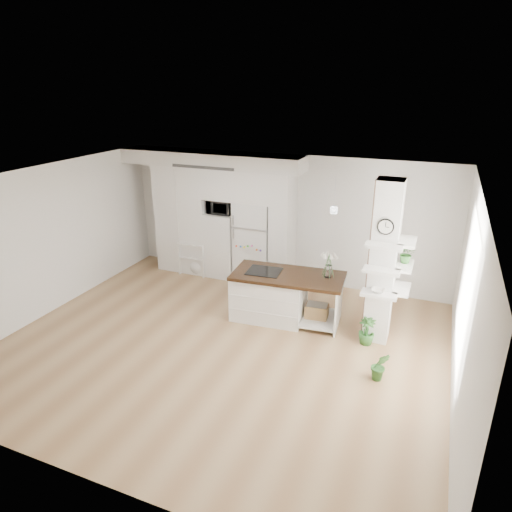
# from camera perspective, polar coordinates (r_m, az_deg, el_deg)

# --- Properties ---
(floor) EXTENTS (7.00, 6.00, 0.01)m
(floor) POSITION_cam_1_polar(r_m,az_deg,el_deg) (7.67, -4.28, -10.99)
(floor) COLOR tan
(floor) RESTS_ON ground
(room) EXTENTS (7.04, 6.04, 2.72)m
(room) POSITION_cam_1_polar(r_m,az_deg,el_deg) (6.87, -4.69, 2.26)
(room) COLOR white
(room) RESTS_ON ground
(cabinet_wall) EXTENTS (4.00, 0.71, 2.70)m
(cabinet_wall) POSITION_cam_1_polar(r_m,az_deg,el_deg) (9.88, -5.17, 5.96)
(cabinet_wall) COLOR white
(cabinet_wall) RESTS_ON floor
(refrigerator) EXTENTS (0.78, 0.69, 1.75)m
(refrigerator) POSITION_cam_1_polar(r_m,az_deg,el_deg) (9.70, -0.15, 1.87)
(refrigerator) COLOR white
(refrigerator) RESTS_ON floor
(column) EXTENTS (0.69, 0.90, 2.70)m
(column) POSITION_cam_1_polar(r_m,az_deg,el_deg) (7.45, 16.12, -1.15)
(column) COLOR silver
(column) RESTS_ON floor
(window) EXTENTS (0.00, 2.40, 2.40)m
(window) POSITION_cam_1_polar(r_m,az_deg,el_deg) (6.62, 24.81, -3.78)
(window) COLOR white
(window) RESTS_ON room
(pendant_light) EXTENTS (0.12, 0.12, 0.10)m
(pendant_light) POSITION_cam_1_polar(r_m,az_deg,el_deg) (6.37, 9.66, 3.02)
(pendant_light) COLOR white
(pendant_light) RESTS_ON room
(kitchen_island) EXTENTS (2.03, 1.10, 1.45)m
(kitchen_island) POSITION_cam_1_polar(r_m,az_deg,el_deg) (8.26, 2.47, -4.80)
(kitchen_island) COLOR white
(kitchen_island) RESTS_ON floor
(bookshelf) EXTENTS (0.63, 0.38, 0.74)m
(bookshelf) POSITION_cam_1_polar(r_m,az_deg,el_deg) (10.27, -7.58, -0.51)
(bookshelf) COLOR white
(bookshelf) RESTS_ON floor
(floor_plant_a) EXTENTS (0.29, 0.25, 0.46)m
(floor_plant_a) POSITION_cam_1_polar(r_m,az_deg,el_deg) (6.97, 15.23, -13.12)
(floor_plant_a) COLOR #2E6428
(floor_plant_a) RESTS_ON floor
(floor_plant_b) EXTENTS (0.31, 0.31, 0.48)m
(floor_plant_b) POSITION_cam_1_polar(r_m,az_deg,el_deg) (7.77, 13.67, -9.06)
(floor_plant_b) COLOR #2E6428
(floor_plant_b) RESTS_ON floor
(microwave) EXTENTS (0.54, 0.37, 0.30)m
(microwave) POSITION_cam_1_polar(r_m,az_deg,el_deg) (9.75, -4.39, 6.17)
(microwave) COLOR #2D2D2D
(microwave) RESTS_ON cabinet_wall
(shelf_plant) EXTENTS (0.27, 0.23, 0.30)m
(shelf_plant) POSITION_cam_1_polar(r_m,az_deg,el_deg) (7.53, 18.31, 0.26)
(shelf_plant) COLOR #2E6428
(shelf_plant) RESTS_ON column
(decor_bowl) EXTENTS (0.22, 0.22, 0.05)m
(decor_bowl) POSITION_cam_1_polar(r_m,az_deg,el_deg) (7.38, 15.02, -4.21)
(decor_bowl) COLOR white
(decor_bowl) RESTS_ON column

